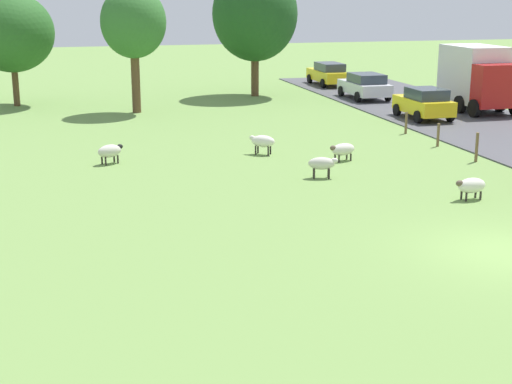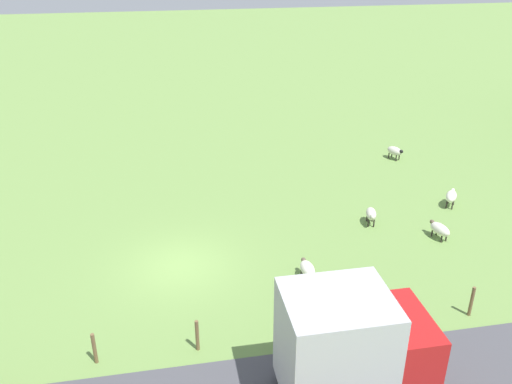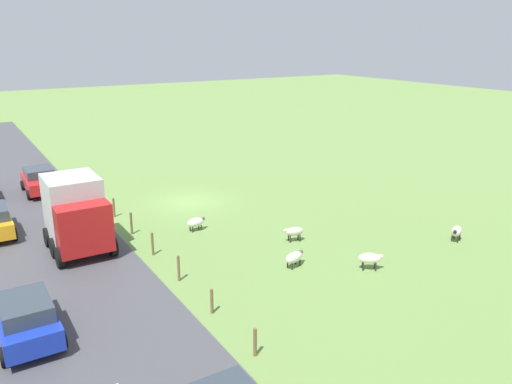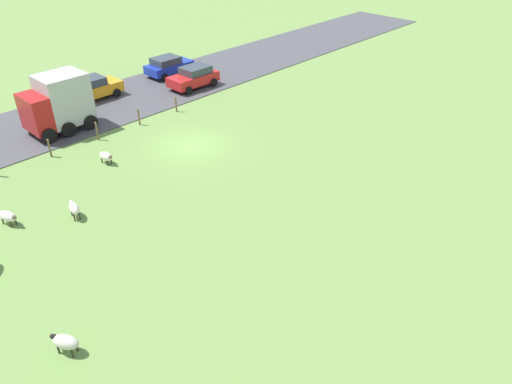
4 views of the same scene
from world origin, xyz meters
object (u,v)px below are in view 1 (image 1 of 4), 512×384
Objects in this scene: truck_0 at (478,77)px; car_5 at (424,103)px; sheep_4 at (471,186)px; sheep_3 at (322,164)px; sheep_1 at (343,149)px; car_6 at (328,73)px; sheep_0 at (263,141)px; tree_0 at (11,33)px; sheep_2 at (110,151)px; car_3 at (365,85)px; tree_2 at (133,23)px; tree_1 at (255,14)px.

truck_0 is 1.29× the size of car_5.
truck_0 is at bearing 59.15° from sheep_4.
sheep_3 is at bearing -137.31° from truck_0.
sheep_1 is 0.25× the size of truck_0.
truck_0 is at bearing -73.96° from car_6.
car_5 is (10.51, 6.28, 0.35)m from sheep_0.
sheep_4 is at bearing -120.85° from truck_0.
tree_0 is 23.79m from car_5.
sheep_2 is at bearing -158.52° from truck_0.
car_5 is at bearing -89.91° from car_3.
sheep_4 is at bearing -47.56° from sheep_3.
tree_1 is at bearing 31.69° from tree_2.
truck_0 reaches higher than sheep_2.
tree_0 is 21.39m from car_3.
sheep_1 is (2.76, -2.04, -0.08)m from sheep_0.
sheep_2 is (-9.03, 1.84, 0.04)m from sheep_1.
sheep_2 is 13.85m from tree_2.
tree_0 reaches higher than sheep_4.
sheep_1 is at bearing -139.65° from truck_0.
sheep_0 is 9.77m from sheep_4.
car_6 is at bearing 51.92° from sheep_2.
tree_1 reaches higher than car_6.
car_5 is (-4.08, -1.73, -1.05)m from truck_0.
car_3 is 0.96× the size of car_6.
sheep_2 is 1.02× the size of sheep_4.
sheep_2 is at bearing -178.21° from sheep_0.
tree_2 is at bearing 79.35° from sheep_2.
tree_1 reaches higher than truck_0.
sheep_2 is 22.47m from truck_0.
tree_2 is 1.53× the size of car_6.
sheep_0 is 0.26× the size of car_3.
sheep_3 reaches higher than sheep_2.
car_5 is at bearing 21.11° from sheep_2.
sheep_4 is 19.37m from truck_0.
car_3 is (14.35, 1.56, -4.03)m from tree_2.
sheep_4 is 0.14× the size of tree_1.
car_3 is at bearing 90.09° from car_5.
sheep_4 is at bearing -101.34° from car_6.
sheep_3 is 21.06m from car_3.
sheep_4 is at bearing -104.27° from car_3.
sheep_3 is at bearing -30.77° from sheep_2.
sheep_0 reaches higher than sheep_1.
tree_0 reaches higher than sheep_0.
tree_0 is 0.94× the size of tree_2.
sheep_0 is at bearing -126.35° from car_3.
sheep_3 is 22.99m from tree_1.
sheep_4 is 23.56m from car_3.
car_3 is at bearing 53.65° from sheep_0.
sheep_1 is at bearing -108.69° from car_6.
tree_2 is (6.59, -4.33, 0.66)m from tree_0.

